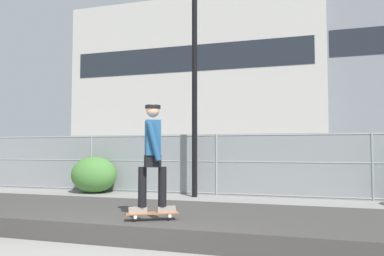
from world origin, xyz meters
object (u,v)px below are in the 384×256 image
at_px(street_lamp, 195,41).
at_px(parked_car_near, 168,162).
at_px(shrub_left, 94,175).
at_px(skater, 153,151).
at_px(skateboard, 152,213).
at_px(parked_car_mid, 318,164).

xyz_separation_m(street_lamp, parked_car_near, (-2.31, 4.04, -3.79)).
relative_size(parked_car_near, shrub_left, 3.05).
bearing_deg(parked_car_near, shrub_left, -104.60).
distance_m(street_lamp, shrub_left, 5.27).
bearing_deg(skater, skateboard, 0.00).
bearing_deg(parked_car_mid, street_lamp, -131.71).
relative_size(skater, parked_car_mid, 0.38).
bearing_deg(parked_car_near, skater, -71.17).
bearing_deg(parked_car_mid, parked_car_near, 179.87).
distance_m(street_lamp, parked_car_mid, 6.60).
bearing_deg(skateboard, street_lamp, 99.07).
bearing_deg(skateboard, shrub_left, 128.93).
distance_m(street_lamp, parked_car_near, 6.01).
height_order(skateboard, skater, skater).
bearing_deg(skater, parked_car_near, 108.83).
height_order(skateboard, shrub_left, shrub_left).
distance_m(skateboard, parked_car_mid, 9.60).
distance_m(skateboard, street_lamp, 6.71).
bearing_deg(street_lamp, skater, -80.93).
bearing_deg(parked_car_near, street_lamp, -60.21).
xyz_separation_m(skateboard, parked_car_mid, (2.77, 9.18, 0.42)).
bearing_deg(shrub_left, parked_car_near, 75.40).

